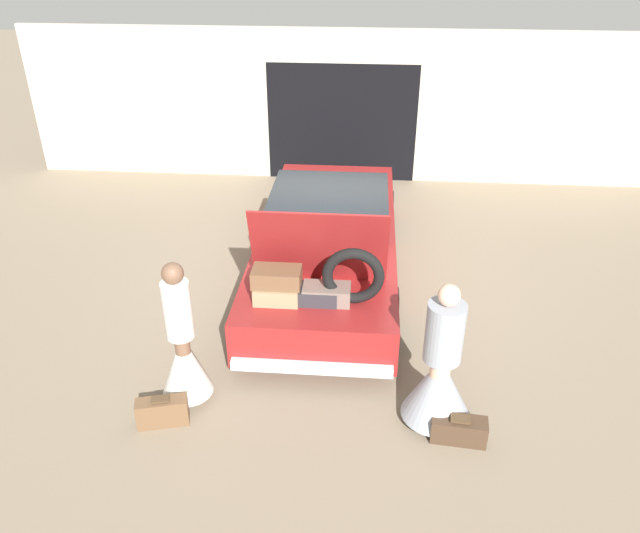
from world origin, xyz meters
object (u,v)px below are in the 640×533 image
(person_left, at_px, (183,352))
(suitcase_beside_right_person, at_px, (459,430))
(car, at_px, (328,241))
(person_right, at_px, (439,376))
(suitcase_beside_left_person, at_px, (163,412))

(person_left, distance_m, suitcase_beside_right_person, 2.91)
(person_left, bearing_deg, car, 157.24)
(person_left, bearing_deg, person_right, 90.21)
(suitcase_beside_left_person, bearing_deg, car, 64.93)
(person_right, bearing_deg, person_left, 82.59)
(person_left, relative_size, suitcase_beside_left_person, 3.04)
(car, distance_m, suitcase_beside_left_person, 3.48)
(person_right, relative_size, suitcase_beside_left_person, 2.98)
(suitcase_beside_right_person, bearing_deg, person_right, 127.10)
(person_right, distance_m, suitcase_beside_right_person, 0.56)
(person_left, bearing_deg, suitcase_beside_right_person, 84.92)
(suitcase_beside_left_person, relative_size, suitcase_beside_right_person, 0.97)
(suitcase_beside_left_person, bearing_deg, person_left, 70.65)
(car, height_order, person_left, car)
(person_left, relative_size, person_right, 1.02)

